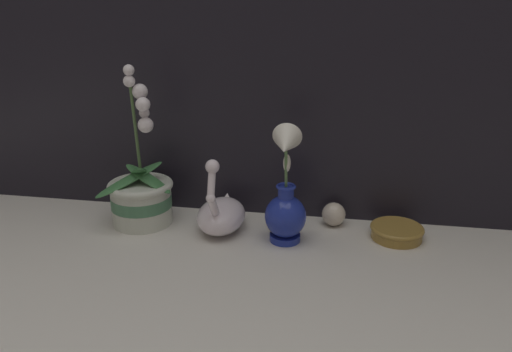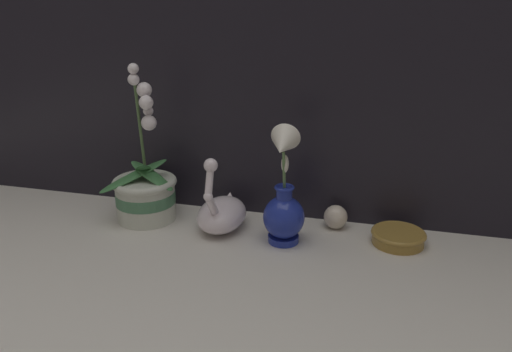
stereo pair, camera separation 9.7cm
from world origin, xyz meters
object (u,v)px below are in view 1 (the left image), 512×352
(orchid_potted_plant, at_px, (141,194))
(swan_figurine, at_px, (221,213))
(blue_vase, at_px, (285,202))
(amber_dish, at_px, (397,231))
(glass_sphere, at_px, (334,214))

(orchid_potted_plant, relative_size, swan_figurine, 1.95)
(swan_figurine, xyz_separation_m, blue_vase, (0.17, -0.04, 0.06))
(blue_vase, bearing_deg, swan_figurine, 167.18)
(swan_figurine, bearing_deg, amber_dish, 3.52)
(swan_figurine, bearing_deg, glass_sphere, 15.21)
(blue_vase, distance_m, amber_dish, 0.30)
(amber_dish, bearing_deg, blue_vase, -166.49)
(orchid_potted_plant, bearing_deg, glass_sphere, 7.87)
(glass_sphere, bearing_deg, orchid_potted_plant, -172.13)
(swan_figurine, height_order, amber_dish, swan_figurine)
(swan_figurine, relative_size, glass_sphere, 3.45)
(swan_figurine, xyz_separation_m, glass_sphere, (0.29, 0.08, -0.02))
(swan_figurine, xyz_separation_m, amber_dish, (0.45, 0.03, -0.03))
(orchid_potted_plant, distance_m, blue_vase, 0.39)
(swan_figurine, relative_size, blue_vase, 0.71)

